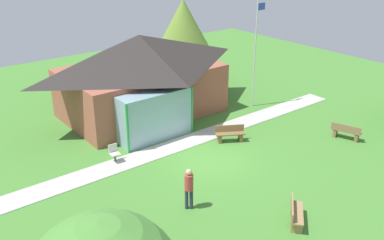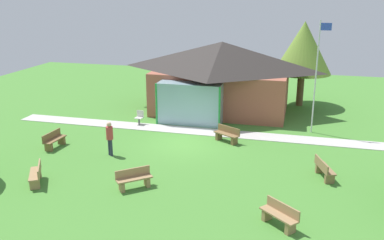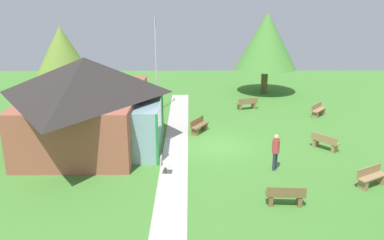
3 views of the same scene
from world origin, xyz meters
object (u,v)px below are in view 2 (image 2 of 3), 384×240
Objects in this scene: flagpole at (317,73)px; pavilion at (220,76)px; bench_lawn_far_right at (324,169)px; bench_front_center at (134,179)px; visitor_strolling_lawn at (110,136)px; bench_front_right at (280,216)px; tree_behind_pavilion_right at (303,48)px; patio_chair_west at (139,118)px; bench_front_left at (36,175)px; bench_mid_left at (54,140)px; bench_rear_near_path at (227,135)px.

pavilion is at bearing 152.82° from flagpole.
bench_lawn_far_right and bench_front_center have the same top height.
bench_front_right is at bearing 8.71° from visitor_strolling_lawn.
patio_chair_west is at bearing -142.95° from tree_behind_pavilion_right.
visitor_strolling_lawn is at bearing -109.48° from bench_lawn_far_right.
bench_front_right is 1.00× the size of bench_front_center.
bench_front_right is 0.94× the size of bench_front_left.
tree_behind_pavilion_right is (12.28, 11.95, 3.68)m from bench_mid_left.
tree_behind_pavilion_right is at bearing 97.62° from flagpole.
bench_lawn_far_right is 10.21m from visitor_strolling_lawn.
pavilion reaches higher than bench_front_center.
bench_lawn_far_right is (4.91, -3.52, 0.00)m from bench_rear_near_path.
pavilion is 6.37× the size of bench_rear_near_path.
bench_front_center is at bearing -127.79° from flagpole.
bench_front_right is 0.94× the size of bench_mid_left.
patio_chair_west is at bearing 13.79° from bench_rear_near_path.
pavilion is at bearing -164.42° from bench_lawn_far_right.
bench_lawn_far_right is (11.87, 3.64, 0.00)m from bench_front_left.
bench_rear_near_path is (1.55, -5.91, -2.04)m from pavilion.
bench_rear_near_path and bench_front_left have the same top height.
bench_lawn_far_right is at bearing 36.56° from visitor_strolling_lawn.
patio_chair_west is (-10.21, -1.10, -3.07)m from flagpole.
patio_chair_west is at bearing -135.02° from bench_lawn_far_right.
bench_rear_near_path is at bearing -153.68° from bench_front_center.
bench_lawn_far_right is 11.86m from patio_chair_west.
pavilion is 11.64m from bench_mid_left.
bench_front_left is 0.99× the size of bench_mid_left.
patio_chair_west is at bearing -173.85° from flagpole.
bench_front_right is at bearing -91.40° from tree_behind_pavilion_right.
bench_rear_near_path is 7.10m from bench_front_center.
bench_front_center is 8.77m from patio_chair_west.
bench_front_right is at bearing -96.39° from flagpole.
bench_mid_left is at bearing -135.78° from tree_behind_pavilion_right.
pavilion is at bearing -136.32° from bench_front_center.
tree_behind_pavilion_right is (3.68, 8.82, 3.68)m from bench_rear_near_path.
patio_chair_west is (-10.64, 5.23, 0.01)m from bench_lawn_far_right.
flagpole is 4.20× the size of bench_rear_near_path.
flagpole reaches higher than bench_lawn_far_right.
flagpole is 11.35m from bench_front_right.
pavilion is 11.23× the size of patio_chair_west.
visitor_strolling_lawn is (3.31, -0.27, 0.62)m from bench_mid_left.
bench_rear_near_path is 1.76× the size of patio_chair_west.
flagpole is at bearing 165.03° from bench_lawn_far_right.
visitor_strolling_lawn is 0.30× the size of tree_behind_pavilion_right.
bench_mid_left is 0.26× the size of tree_behind_pavilion_right.
visitor_strolling_lawn is at bearing 63.24° from bench_rear_near_path.
bench_rear_near_path is 6.31m from visitor_strolling_lawn.
tree_behind_pavilion_right is (-1.23, 12.33, 3.68)m from bench_lawn_far_right.
patio_chair_west reaches higher than bench_front_right.
visitor_strolling_lawn is at bearing -111.83° from pavilion.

